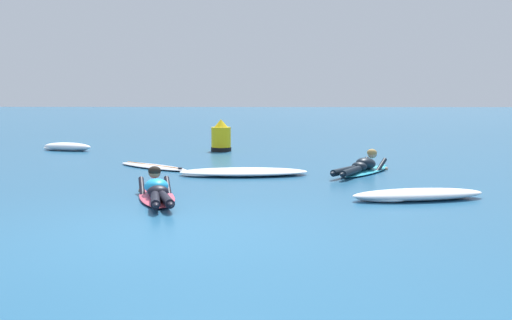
% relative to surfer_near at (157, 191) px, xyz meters
% --- Properties ---
extents(ground_plane, '(120.00, 120.00, 0.00)m').
position_rel_surfer_near_xyz_m(ground_plane, '(0.58, 7.79, -0.14)').
color(ground_plane, '#235B84').
extents(surfer_near, '(1.08, 2.43, 0.54)m').
position_rel_surfer_near_xyz_m(surfer_near, '(0.00, 0.00, 0.00)').
color(surfer_near, '#E54C66').
rests_on(surfer_near, ground).
extents(surfer_far, '(1.73, 2.47, 0.54)m').
position_rel_surfer_near_xyz_m(surfer_far, '(3.86, 3.27, -0.00)').
color(surfer_far, '#2DB2D1').
rests_on(surfer_far, ground).
extents(drifting_surfboard, '(2.10, 1.87, 0.16)m').
position_rel_surfer_near_xyz_m(drifting_surfboard, '(-0.89, 4.07, -0.10)').
color(drifting_surfboard, silver).
rests_on(drifting_surfboard, ground).
extents(whitewater_front, '(1.69, 0.95, 0.25)m').
position_rel_surfer_near_xyz_m(whitewater_front, '(-4.35, 8.11, -0.02)').
color(whitewater_front, white).
rests_on(whitewater_front, ground).
extents(whitewater_mid_right, '(2.78, 1.19, 0.15)m').
position_rel_surfer_near_xyz_m(whitewater_mid_right, '(1.28, 2.91, -0.07)').
color(whitewater_mid_right, white).
rests_on(whitewater_mid_right, ground).
extents(whitewater_back, '(2.31, 1.04, 0.18)m').
position_rel_surfer_near_xyz_m(whitewater_back, '(4.27, 0.10, -0.05)').
color(whitewater_back, white).
rests_on(whitewater_back, ground).
extents(channel_marker_buoy, '(0.62, 0.62, 0.97)m').
position_rel_surfer_near_xyz_m(channel_marker_buoy, '(0.34, 8.12, 0.24)').
color(channel_marker_buoy, yellow).
rests_on(channel_marker_buoy, ground).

